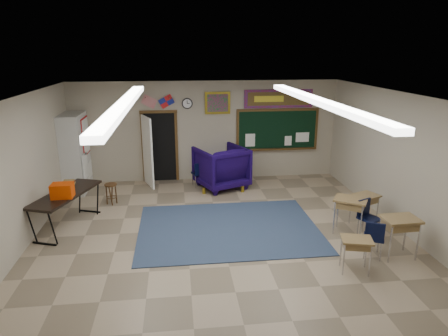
{
  "coord_description": "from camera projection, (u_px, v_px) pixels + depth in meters",
  "views": [
    {
      "loc": [
        -0.88,
        -7.35,
        3.89
      ],
      "look_at": [
        0.18,
        1.5,
        1.22
      ],
      "focal_mm": 32.0,
      "sensor_mm": 36.0,
      "label": 1
    }
  ],
  "objects": [
    {
      "name": "floor",
      "position": [
        224.0,
        246.0,
        8.21
      ],
      "size": [
        9.0,
        9.0,
        0.0
      ],
      "primitive_type": "plane",
      "color": "gray",
      "rests_on": "ground"
    },
    {
      "name": "back_wall",
      "position": [
        206.0,
        131.0,
        12.06
      ],
      "size": [
        8.0,
        0.04,
        3.0
      ],
      "primitive_type": "cube",
      "color": "#AAA18A",
      "rests_on": "floor"
    },
    {
      "name": "front_wall",
      "position": [
        285.0,
        333.0,
        3.5
      ],
      "size": [
        8.0,
        0.04,
        3.0
      ],
      "primitive_type": "cube",
      "color": "#AAA18A",
      "rests_on": "floor"
    },
    {
      "name": "left_wall",
      "position": [
        8.0,
        184.0,
        7.32
      ],
      "size": [
        0.04,
        9.0,
        3.0
      ],
      "primitive_type": "cube",
      "color": "#AAA18A",
      "rests_on": "floor"
    },
    {
      "name": "right_wall",
      "position": [
        416.0,
        169.0,
        8.24
      ],
      "size": [
        0.04,
        9.0,
        3.0
      ],
      "primitive_type": "cube",
      "color": "#AAA18A",
      "rests_on": "floor"
    },
    {
      "name": "ceiling",
      "position": [
        224.0,
        99.0,
        7.35
      ],
      "size": [
        8.0,
        9.0,
        0.04
      ],
      "primitive_type": "cube",
      "color": "#B8B8B4",
      "rests_on": "back_wall"
    },
    {
      "name": "area_rug",
      "position": [
        228.0,
        228.0,
        8.99
      ],
      "size": [
        4.0,
        3.0,
        0.02
      ],
      "primitive_type": "cube",
      "color": "#2D3955",
      "rests_on": "floor"
    },
    {
      "name": "fluorescent_strips",
      "position": [
        224.0,
        102.0,
        7.37
      ],
      "size": [
        3.86,
        6.0,
        0.1
      ],
      "primitive_type": null,
      "color": "white",
      "rests_on": "ceiling"
    },
    {
      "name": "doorway",
      "position": [
        156.0,
        148.0,
        11.88
      ],
      "size": [
        1.1,
        0.89,
        2.16
      ],
      "color": "black",
      "rests_on": "back_wall"
    },
    {
      "name": "chalkboard",
      "position": [
        277.0,
        131.0,
        12.29
      ],
      "size": [
        2.55,
        0.14,
        1.3
      ],
      "color": "#533717",
      "rests_on": "back_wall"
    },
    {
      "name": "bulletin_board",
      "position": [
        279.0,
        99.0,
        12.01
      ],
      "size": [
        2.1,
        0.05,
        0.55
      ],
      "color": "red",
      "rests_on": "back_wall"
    },
    {
      "name": "framed_art_print",
      "position": [
        218.0,
        103.0,
        11.83
      ],
      "size": [
        0.75,
        0.05,
        0.65
      ],
      "color": "olive",
      "rests_on": "back_wall"
    },
    {
      "name": "wall_clock",
      "position": [
        187.0,
        103.0,
        11.72
      ],
      "size": [
        0.32,
        0.05,
        0.32
      ],
      "color": "black",
      "rests_on": "back_wall"
    },
    {
      "name": "wall_flags",
      "position": [
        158.0,
        100.0,
        11.56
      ],
      "size": [
        1.16,
        0.06,
        0.7
      ],
      "primitive_type": null,
      "color": "red",
      "rests_on": "back_wall"
    },
    {
      "name": "storage_cabinet",
      "position": [
        76.0,
        153.0,
        11.13
      ],
      "size": [
        0.59,
        1.25,
        2.2
      ],
      "color": "beige",
      "rests_on": "floor"
    },
    {
      "name": "wingback_armchair",
      "position": [
        221.0,
        167.0,
        11.55
      ],
      "size": [
        1.71,
        1.73,
        1.21
      ],
      "primitive_type": "imported",
      "rotation": [
        0.0,
        0.0,
        3.55
      ],
      "color": "#120539",
      "rests_on": "floor"
    },
    {
      "name": "student_chair_reading",
      "position": [
        198.0,
        174.0,
        11.68
      ],
      "size": [
        0.46,
        0.46,
        0.74
      ],
      "primitive_type": null,
      "rotation": [
        0.0,
        0.0,
        3.43
      ],
      "color": "black",
      "rests_on": "floor"
    },
    {
      "name": "student_chair_desk_a",
      "position": [
        374.0,
        238.0,
        7.68
      ],
      "size": [
        0.52,
        0.52,
        0.78
      ],
      "primitive_type": null,
      "rotation": [
        0.0,
        0.0,
        2.67
      ],
      "color": "black",
      "rests_on": "floor"
    },
    {
      "name": "student_chair_desk_b",
      "position": [
        369.0,
        219.0,
        8.49
      ],
      "size": [
        0.54,
        0.54,
        0.81
      ],
      "primitive_type": null,
      "rotation": [
        0.0,
        0.0,
        0.44
      ],
      "color": "black",
      "rests_on": "floor"
    },
    {
      "name": "student_desk_front_left",
      "position": [
        349.0,
        214.0,
        8.67
      ],
      "size": [
        0.83,
        0.78,
        0.8
      ],
      "rotation": [
        0.0,
        0.0,
        -0.57
      ],
      "color": "olive",
      "rests_on": "floor"
    },
    {
      "name": "student_desk_front_right",
      "position": [
        364.0,
        208.0,
        9.14
      ],
      "size": [
        0.72,
        0.64,
        0.71
      ],
      "rotation": [
        0.0,
        0.0,
        0.41
      ],
      "color": "olive",
      "rests_on": "floor"
    },
    {
      "name": "student_desk_back_left",
      "position": [
        355.0,
        253.0,
        7.18
      ],
      "size": [
        0.62,
        0.52,
        0.65
      ],
      "rotation": [
        0.0,
        0.0,
        -0.24
      ],
      "color": "olive",
      "rests_on": "floor"
    },
    {
      "name": "student_desk_back_right",
      "position": [
        399.0,
        235.0,
        7.67
      ],
      "size": [
        0.69,
        0.53,
        0.81
      ],
      "rotation": [
        0.0,
        0.0,
        0.04
      ],
      "color": "olive",
      "rests_on": "floor"
    },
    {
      "name": "folding_table",
      "position": [
        67.0,
        209.0,
        8.94
      ],
      "size": [
        1.29,
        2.09,
        1.13
      ],
      "rotation": [
        0.0,
        0.0,
        -0.34
      ],
      "color": "black",
      "rests_on": "floor"
    },
    {
      "name": "wooden_stool",
      "position": [
        111.0,
        194.0,
        10.36
      ],
      "size": [
        0.31,
        0.31,
        0.55
      ],
      "color": "#4A3116",
      "rests_on": "floor"
    }
  ]
}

